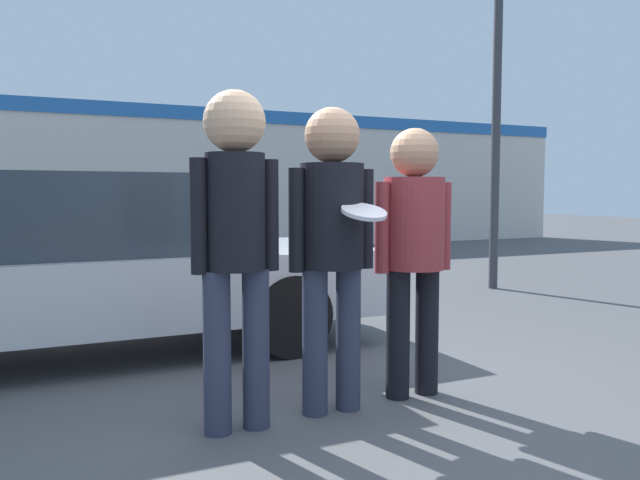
% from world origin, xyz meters
% --- Properties ---
extents(ground_plane, '(56.00, 56.00, 0.00)m').
position_xyz_m(ground_plane, '(0.00, 0.00, 0.00)').
color(ground_plane, '#4C4C4F').
extents(storefront_building, '(24.00, 0.22, 3.25)m').
position_xyz_m(storefront_building, '(0.00, 10.92, 1.65)').
color(storefront_building, silver).
rests_on(storefront_building, ground).
extents(person_left, '(0.49, 0.33, 1.85)m').
position_xyz_m(person_left, '(-0.84, 0.10, 1.12)').
color(person_left, '#2D3347').
rests_on(person_left, ground).
extents(person_middle_with_frisbee, '(0.54, 0.58, 1.80)m').
position_xyz_m(person_middle_with_frisbee, '(-0.23, 0.14, 1.09)').
color(person_middle_with_frisbee, '#2D3347').
rests_on(person_middle_with_frisbee, ground).
extents(person_right, '(0.55, 0.38, 1.71)m').
position_xyz_m(person_right, '(0.37, 0.19, 1.03)').
color(person_right, black).
rests_on(person_right, ground).
extents(parked_car_near, '(4.56, 1.81, 1.45)m').
position_xyz_m(parked_car_near, '(-1.43, 2.21, 0.73)').
color(parked_car_near, '#B7BABF').
rests_on(parked_car_near, ground).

